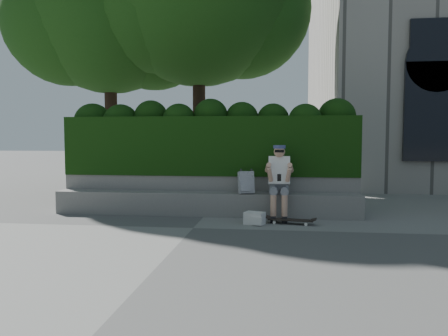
# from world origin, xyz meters

# --- Properties ---
(ground) EXTENTS (80.00, 80.00, 0.00)m
(ground) POSITION_xyz_m (0.00, 0.00, 0.00)
(ground) COLOR slate
(ground) RESTS_ON ground
(bench_ledge) EXTENTS (6.00, 0.45, 0.45)m
(bench_ledge) POSITION_xyz_m (0.00, 1.25, 0.23)
(bench_ledge) COLOR gray
(bench_ledge) RESTS_ON ground
(planter_wall) EXTENTS (6.00, 0.50, 0.75)m
(planter_wall) POSITION_xyz_m (0.00, 1.73, 0.38)
(planter_wall) COLOR gray
(planter_wall) RESTS_ON ground
(hedge) EXTENTS (6.00, 1.00, 1.20)m
(hedge) POSITION_xyz_m (0.00, 1.95, 1.35)
(hedge) COLOR black
(hedge) RESTS_ON planter_wall
(tree_right) EXTENTS (4.82, 4.82, 7.63)m
(tree_right) POSITION_xyz_m (-3.47, 5.24, 5.21)
(tree_right) COLOR black
(tree_right) RESTS_ON ground
(person) EXTENTS (0.40, 0.76, 1.38)m
(person) POSITION_xyz_m (1.43, 1.07, 0.75)
(person) COLOR slate
(person) RESTS_ON ground
(skateboard) EXTENTS (0.81, 0.33, 0.08)m
(skateboard) POSITION_xyz_m (1.64, 0.55, 0.07)
(skateboard) COLOR black
(skateboard) RESTS_ON ground
(backpack_plaid) EXTENTS (0.32, 0.23, 0.42)m
(backpack_plaid) POSITION_xyz_m (0.81, 1.15, 0.66)
(backpack_plaid) COLOR silver
(backpack_plaid) RESTS_ON bench_ledge
(backpack_ground) EXTENTS (0.39, 0.33, 0.22)m
(backpack_ground) POSITION_xyz_m (1.01, 0.45, 0.11)
(backpack_ground) COLOR silver
(backpack_ground) RESTS_ON ground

